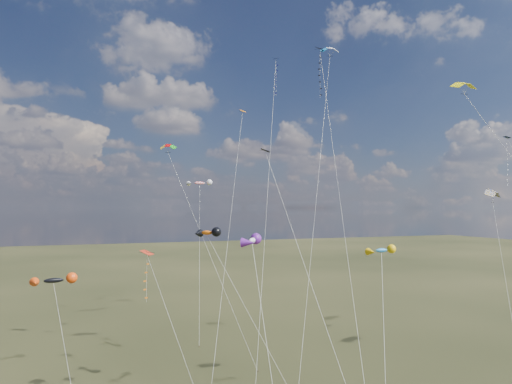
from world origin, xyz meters
name	(u,v)px	position (x,y,z in m)	size (l,w,h in m)	color
diamond_black_high	(322,86)	(7.89, 17.05, 31.46)	(11.04, 26.68, 36.80)	black
diamond_navy_tall	(275,94)	(3.53, 20.90, 31.02)	(9.95, 18.00, 36.07)	#0D1E49
diamond_black_mid	(290,222)	(-2.18, 4.22, 16.04)	(1.54, 17.31, 22.66)	black
diamond_red_low	(149,280)	(-12.24, 13.93, 10.48)	(4.64, 8.75, 13.25)	red
diamond_navy_right	(512,169)	(35.58, 15.29, 22.43)	(1.85, 16.32, 26.94)	#0F1F4E
diamond_orange_center	(234,183)	(-1.17, 22.24, 20.17)	(10.29, 20.12, 30.67)	orange
parafoil_yellow	(465,84)	(16.74, 4.47, 29.29)	(12.45, 14.19, 30.04)	#FFF10C
parafoil_blue_white	(330,50)	(9.83, 18.60, 36.47)	(15.01, 19.24, 37.35)	#117CD4
parafoil_striped	(493,191)	(29.12, 12.62, 19.30)	(11.04, 12.89, 20.11)	yellow
parafoil_tricolor	(168,147)	(-7.75, 30.13, 25.26)	(8.38, 15.55, 25.99)	gold
novelty_black_orange	(54,281)	(-20.63, 18.48, 10.22)	(4.37, 9.66, 10.84)	black
novelty_orange_black	(207,233)	(-6.38, 14.94, 14.69)	(7.45, 9.26, 15.30)	orange
novelty_white_purple	(252,241)	(-5.98, 2.77, 14.69)	(2.77, 12.32, 15.24)	white
novelty_redwhite_stripe	(200,183)	(-0.74, 41.80, 21.16)	(5.68, 16.46, 21.78)	red
novelty_blue_yellow	(382,252)	(3.13, -0.68, 13.91)	(6.86, 8.96, 14.41)	#237BC3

